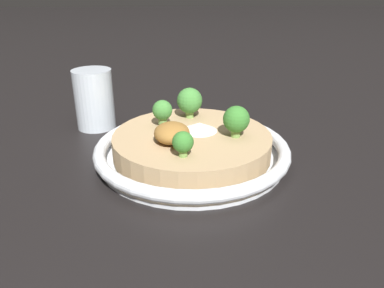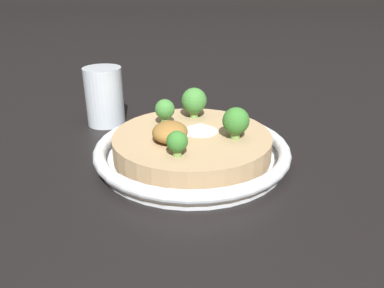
{
  "view_description": "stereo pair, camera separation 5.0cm",
  "coord_description": "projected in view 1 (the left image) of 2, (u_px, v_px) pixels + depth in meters",
  "views": [
    {
      "loc": [
        -0.5,
        0.03,
        0.25
      ],
      "look_at": [
        0.0,
        0.0,
        0.03
      ],
      "focal_mm": 35.0,
      "sensor_mm": 36.0,
      "label": 1
    },
    {
      "loc": [
        -0.5,
        -0.02,
        0.25
      ],
      "look_at": [
        0.0,
        0.0,
        0.03
      ],
      "focal_mm": 35.0,
      "sensor_mm": 36.0,
      "label": 2
    }
  ],
  "objects": [
    {
      "name": "broccoli_back_left",
      "position": [
        183.0,
        143.0,
        0.47
      ],
      "size": [
        0.03,
        0.03,
        0.03
      ],
      "color": "#759E4C",
      "rests_on": "risotto_bowl"
    },
    {
      "name": "broccoli_front_left",
      "position": [
        236.0,
        120.0,
        0.52
      ],
      "size": [
        0.04,
        0.04,
        0.05
      ],
      "color": "#759E4C",
      "rests_on": "risotto_bowl"
    },
    {
      "name": "risotto_bowl",
      "position": [
        192.0,
        148.0,
        0.55
      ],
      "size": [
        0.28,
        0.28,
        0.04
      ],
      "color": "silver",
      "rests_on": "ground_plane"
    },
    {
      "name": "ground_plane",
      "position": [
        192.0,
        160.0,
        0.56
      ],
      "size": [
        6.0,
        6.0,
        0.0
      ],
      "primitive_type": "plane",
      "color": "black"
    },
    {
      "name": "cheese_sprinkle",
      "position": [
        199.0,
        127.0,
        0.55
      ],
      "size": [
        0.05,
        0.05,
        0.01
      ],
      "color": "white",
      "rests_on": "risotto_bowl"
    },
    {
      "name": "broccoli_right",
      "position": [
        188.0,
        101.0,
        0.59
      ],
      "size": [
        0.04,
        0.04,
        0.05
      ],
      "color": "#759E4C",
      "rests_on": "risotto_bowl"
    },
    {
      "name": "crispy_onion_garnish",
      "position": [
        172.0,
        133.0,
        0.51
      ],
      "size": [
        0.05,
        0.05,
        0.03
      ],
      "color": "olive",
      "rests_on": "risotto_bowl"
    },
    {
      "name": "drinking_glass",
      "position": [
        94.0,
        99.0,
        0.66
      ],
      "size": [
        0.07,
        0.07,
        0.1
      ],
      "color": "silver",
      "rests_on": "ground_plane"
    },
    {
      "name": "broccoli_back",
      "position": [
        162.0,
        111.0,
        0.56
      ],
      "size": [
        0.03,
        0.03,
        0.04
      ],
      "color": "#668E47",
      "rests_on": "risotto_bowl"
    }
  ]
}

